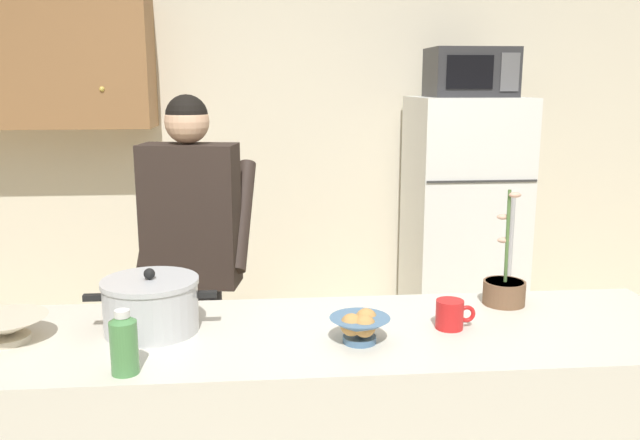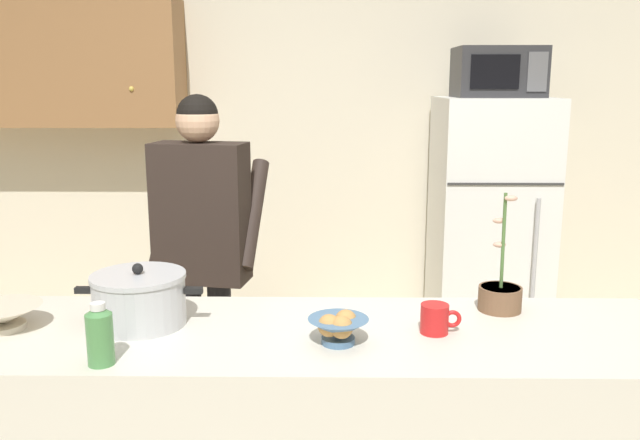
# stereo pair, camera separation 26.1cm
# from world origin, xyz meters

# --- Properties ---
(back_wall_unit) EXTENTS (6.00, 0.48, 2.60)m
(back_wall_unit) POSITION_xyz_m (-0.27, 2.26, 1.39)
(back_wall_unit) COLOR beige
(back_wall_unit) RESTS_ON ground
(refrigerator) EXTENTS (0.64, 0.68, 1.62)m
(refrigerator) POSITION_xyz_m (0.99, 1.85, 0.81)
(refrigerator) COLOR white
(refrigerator) RESTS_ON ground
(microwave) EXTENTS (0.48, 0.37, 0.28)m
(microwave) POSITION_xyz_m (0.99, 1.83, 1.76)
(microwave) COLOR #2D2D30
(microwave) RESTS_ON refrigerator
(person_near_pot) EXTENTS (0.56, 0.48, 1.65)m
(person_near_pot) POSITION_xyz_m (-0.54, 0.93, 1.03)
(person_near_pot) COLOR black
(person_near_pot) RESTS_ON ground
(cooking_pot) EXTENTS (0.42, 0.31, 0.21)m
(cooking_pot) POSITION_xyz_m (-0.59, 0.05, 1.01)
(cooking_pot) COLOR silver
(cooking_pot) RESTS_ON kitchen_island
(coffee_mug) EXTENTS (0.13, 0.09, 0.10)m
(coffee_mug) POSITION_xyz_m (0.38, -0.01, 0.97)
(coffee_mug) COLOR red
(coffee_mug) RESTS_ON kitchen_island
(bread_bowl) EXTENTS (0.19, 0.19, 0.10)m
(bread_bowl) POSITION_xyz_m (0.06, -0.10, 0.97)
(bread_bowl) COLOR #4C7299
(bread_bowl) RESTS_ON kitchen_island
(empty_bowl) EXTENTS (0.25, 0.25, 0.08)m
(empty_bowl) POSITION_xyz_m (-1.02, 0.00, 0.97)
(empty_bowl) COLOR beige
(empty_bowl) RESTS_ON kitchen_island
(bottle_near_edge) EXTENTS (0.08, 0.08, 0.18)m
(bottle_near_edge) POSITION_xyz_m (-0.61, -0.26, 1.01)
(bottle_near_edge) COLOR #4C8C4C
(bottle_near_edge) RESTS_ON kitchen_island
(potted_orchid) EXTENTS (0.15, 0.15, 0.42)m
(potted_orchid) POSITION_xyz_m (0.64, 0.21, 0.98)
(potted_orchid) COLOR brown
(potted_orchid) RESTS_ON kitchen_island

